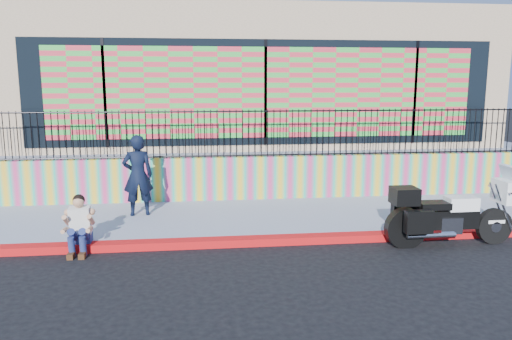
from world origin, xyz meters
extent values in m
plane|color=black|center=(0.00, 0.00, 0.00)|extent=(90.00, 90.00, 0.00)
cube|color=red|center=(0.00, 0.00, 0.07)|extent=(16.00, 0.30, 0.15)
cube|color=gray|center=(0.00, 1.65, 0.07)|extent=(16.00, 3.00, 0.15)
cube|color=#D63877|center=(0.00, 3.25, 0.70)|extent=(16.00, 0.20, 1.10)
cube|color=gray|center=(0.00, 8.35, 0.62)|extent=(16.00, 10.00, 1.25)
cube|color=tan|center=(0.00, 8.15, 3.25)|extent=(14.00, 8.00, 4.00)
cube|color=black|center=(0.00, 4.13, 2.85)|extent=(12.60, 0.04, 2.80)
cube|color=#E43245|center=(0.00, 4.10, 2.85)|extent=(11.48, 0.02, 2.40)
cylinder|color=black|center=(3.91, -0.47, 0.35)|extent=(0.70, 0.15, 0.70)
cylinder|color=black|center=(2.10, -0.47, 0.35)|extent=(0.70, 0.15, 0.70)
cube|color=black|center=(3.00, -0.47, 0.53)|extent=(1.01, 0.30, 0.36)
cube|color=silver|center=(2.95, -0.47, 0.43)|extent=(0.43, 0.36, 0.32)
cube|color=white|center=(3.20, -0.47, 0.83)|extent=(0.59, 0.34, 0.26)
cube|color=black|center=(2.63, -0.47, 0.81)|extent=(0.59, 0.36, 0.13)
cube|color=white|center=(4.10, -0.47, 1.05)|extent=(0.32, 0.56, 0.45)
cube|color=silver|center=(4.15, -0.47, 1.39)|extent=(0.20, 0.49, 0.36)
cube|color=black|center=(2.04, -0.47, 1.01)|extent=(0.47, 0.45, 0.32)
cube|color=black|center=(2.20, -0.79, 0.59)|extent=(0.51, 0.19, 0.43)
cube|color=black|center=(2.20, -0.15, 0.59)|extent=(0.51, 0.19, 0.43)
cube|color=white|center=(3.91, -0.47, 0.46)|extent=(0.34, 0.17, 0.06)
imported|color=black|center=(-3.19, 1.96, 1.07)|extent=(0.74, 0.55, 1.83)
cube|color=navy|center=(-4.05, 0.09, 0.24)|extent=(0.36, 0.28, 0.18)
cube|color=silver|center=(-4.05, 0.05, 0.59)|extent=(0.38, 0.27, 0.54)
sphere|color=tan|center=(-4.05, 0.01, 0.95)|extent=(0.21, 0.21, 0.21)
cube|color=#472814|center=(-4.15, -0.35, 0.05)|extent=(0.11, 0.26, 0.10)
cube|color=#472814|center=(-3.95, -0.35, 0.05)|extent=(0.11, 0.26, 0.10)
camera|label=1|loc=(-1.84, -9.29, 3.15)|focal=35.00mm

